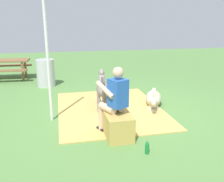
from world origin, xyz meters
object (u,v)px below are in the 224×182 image
person_seated (114,98)px  tent_pole_left (48,63)px  hay_bale (118,126)px  soda_bottle (147,147)px  water_barrel (46,73)px  picnic_bench (8,64)px  pony_standing (103,88)px  pony_lying (154,99)px

person_seated → tent_pole_left: bearing=50.2°
hay_bale → soda_bottle: size_ratio=2.63×
tent_pole_left → soda_bottle: bearing=-139.0°
water_barrel → picnic_bench: bearing=47.7°
hay_bale → soda_bottle: 0.75m
person_seated → water_barrel: (4.02, 1.42, -0.30)m
person_seated → water_barrel: person_seated is taller
water_barrel → tent_pole_left: bearing=-175.7°
hay_bale → pony_standing: (1.69, -0.01, 0.29)m
person_seated → soda_bottle: 1.10m
hay_bale → person_seated: size_ratio=0.47×
pony_lying → picnic_bench: picnic_bench is taller
soda_bottle → tent_pole_left: tent_pole_left is taller
picnic_bench → water_barrel: bearing=-132.3°
person_seated → picnic_bench: bearing=28.0°
pony_standing → picnic_bench: 4.71m
pony_lying → pony_standing: bearing=83.0°
picnic_bench → person_seated: bearing=-152.0°
hay_bale → soda_bottle: bearing=-153.6°
hay_bale → tent_pole_left: size_ratio=0.25×
person_seated → tent_pole_left: (0.99, 1.19, 0.54)m
person_seated → tent_pole_left: size_ratio=0.53×
pony_standing → water_barrel: bearing=30.8°
soda_bottle → water_barrel: size_ratio=0.27×
person_seated → picnic_bench: (5.27, 2.80, -0.17)m
soda_bottle → water_barrel: water_barrel is taller
pony_standing → water_barrel: water_barrel is taller
person_seated → pony_standing: 1.55m
soda_bottle → tent_pole_left: bearing=41.0°
soda_bottle → picnic_bench: 6.89m
person_seated → pony_lying: (1.37, -1.36, -0.56)m
soda_bottle → picnic_bench: bearing=27.6°
person_seated → water_barrel: bearing=19.5°
pony_lying → tent_pole_left: 2.80m
pony_standing → water_barrel: size_ratio=1.49×
pony_lying → tent_pole_left: (-0.38, 2.55, 1.09)m
pony_lying → water_barrel: (2.64, 2.78, 0.26)m
hay_bale → tent_pole_left: bearing=47.3°
pony_standing → soda_bottle: 2.41m
pony_lying → tent_pole_left: size_ratio=0.52×
person_seated → pony_standing: size_ratio=1.00×
pony_standing → soda_bottle: (-2.35, -0.32, -0.41)m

